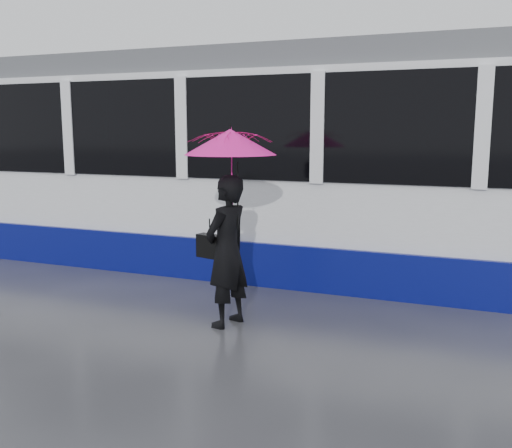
% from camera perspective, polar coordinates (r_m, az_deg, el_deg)
% --- Properties ---
extents(ground, '(90.00, 90.00, 0.00)m').
position_cam_1_polar(ground, '(6.74, 1.64, -9.47)').
color(ground, '#2D2D32').
rests_on(ground, ground).
extents(rails, '(34.00, 1.51, 0.02)m').
position_cam_1_polar(rails, '(9.03, 7.10, -4.55)').
color(rails, '#3F3D38').
rests_on(rails, ground).
extents(tram, '(26.00, 2.56, 3.35)m').
position_cam_1_polar(tram, '(9.21, -0.88, 6.05)').
color(tram, white).
rests_on(tram, ground).
extents(woman, '(0.54, 0.70, 1.70)m').
position_cam_1_polar(woman, '(6.33, -2.92, -2.76)').
color(woman, black).
rests_on(woman, ground).
extents(umbrella, '(1.21, 1.21, 1.14)m').
position_cam_1_polar(umbrella, '(6.18, -2.58, 6.41)').
color(umbrella, '#FF1575').
rests_on(umbrella, ground).
extents(handbag, '(0.33, 0.20, 0.44)m').
position_cam_1_polar(handbag, '(6.43, -4.64, -2.20)').
color(handbag, black).
rests_on(handbag, ground).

